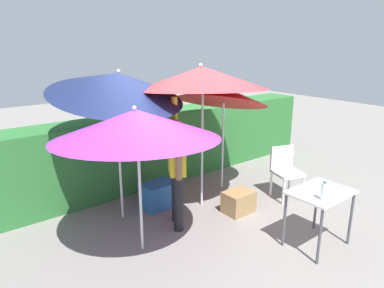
{
  "coord_description": "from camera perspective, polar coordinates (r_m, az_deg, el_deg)",
  "views": [
    {
      "loc": [
        -3.22,
        -3.8,
        2.64
      ],
      "look_at": [
        0.0,
        0.3,
        1.1
      ],
      "focal_mm": 32.94,
      "sensor_mm": 36.0,
      "label": 1
    }
  ],
  "objects": [
    {
      "name": "ground_plane",
      "position": [
        5.64,
        1.93,
        -11.48
      ],
      "size": [
        24.0,
        24.0,
        0.0
      ],
      "primitive_type": "plane",
      "color": "gray"
    },
    {
      "name": "bottle_water",
      "position": [
        4.56,
        20.56,
        -7.18
      ],
      "size": [
        0.07,
        0.07,
        0.24
      ],
      "color": "silver",
      "rests_on": "folding_table"
    },
    {
      "name": "folding_table",
      "position": [
        4.89,
        20.04,
        -8.23
      ],
      "size": [
        0.8,
        0.6,
        0.78
      ],
      "color": "#4C4C51",
      "rests_on": "ground_plane"
    },
    {
      "name": "cooler_box",
      "position": [
        5.87,
        -5.37,
        -8.16
      ],
      "size": [
        0.56,
        0.39,
        0.41
      ],
      "primitive_type": "cube",
      "color": "#2D6BB7",
      "rests_on": "ground_plane"
    },
    {
      "name": "umbrella_yellow",
      "position": [
        6.19,
        4.83,
        7.96
      ],
      "size": [
        1.7,
        1.65,
        2.2
      ],
      "color": "silver",
      "rests_on": "ground_plane"
    },
    {
      "name": "hedge_row",
      "position": [
        6.69,
        -7.55,
        -0.84
      ],
      "size": [
        8.0,
        0.7,
        1.34
      ],
      "primitive_type": "cube",
      "color": "#2D7033",
      "rests_on": "ground_plane"
    },
    {
      "name": "umbrella_orange",
      "position": [
        5.1,
        -12.05,
        9.38
      ],
      "size": [
        1.94,
        1.95,
        2.43
      ],
      "color": "silver",
      "rests_on": "ground_plane"
    },
    {
      "name": "umbrella_navy",
      "position": [
        5.38,
        1.57,
        10.58
      ],
      "size": [
        2.04,
        2.04,
        2.39
      ],
      "color": "silver",
      "rests_on": "ground_plane"
    },
    {
      "name": "umbrella_rainbow",
      "position": [
        4.24,
        -9.05,
        3.16
      ],
      "size": [
        2.05,
        2.05,
        1.95
      ],
      "color": "silver",
      "rests_on": "ground_plane"
    },
    {
      "name": "chair_plastic",
      "position": [
        6.28,
        14.88,
        -3.95
      ],
      "size": [
        0.55,
        0.55,
        0.89
      ],
      "color": "silver",
      "rests_on": "ground_plane"
    },
    {
      "name": "crate_cardboard",
      "position": [
        5.71,
        7.53,
        -9.28
      ],
      "size": [
        0.47,
        0.35,
        0.35
      ],
      "primitive_type": "cube",
      "color": "#9E7A4C",
      "rests_on": "ground_plane"
    },
    {
      "name": "person_vendor",
      "position": [
        4.99,
        -2.46,
        -3.53
      ],
      "size": [
        0.37,
        0.52,
        1.88
      ],
      "color": "black",
      "rests_on": "ground_plane"
    }
  ]
}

